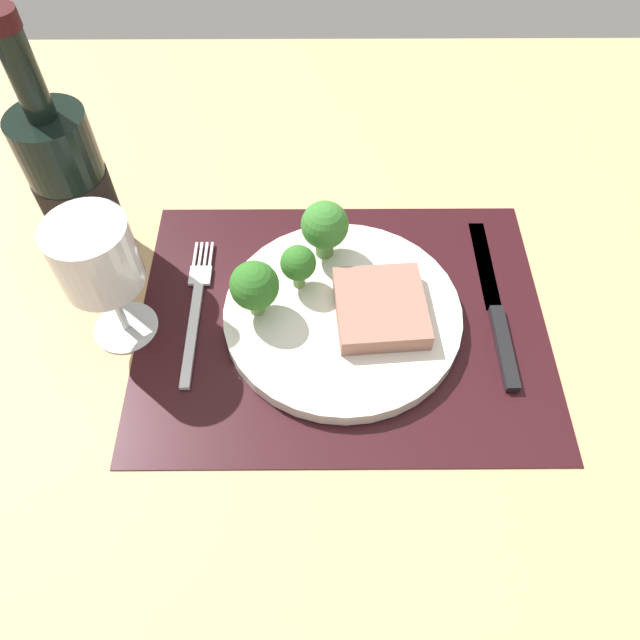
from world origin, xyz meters
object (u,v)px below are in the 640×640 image
object	(u,v)px
wine_bottle	(73,187)
wine_glass	(97,262)
steak	(381,308)
plate	(342,314)
knife	(496,312)
fork	(196,307)

from	to	relation	value
wine_bottle	wine_glass	bearing A→B (deg)	-65.49
steak	wine_bottle	distance (cm)	34.03
plate	wine_glass	size ratio (longest dim) A/B	1.66
knife	wine_glass	size ratio (longest dim) A/B	1.54
steak	fork	distance (cm)	19.69
steak	wine_glass	xyz separation A→B (cm)	(-26.55, -0.31, 7.62)
steak	plate	bearing A→B (deg)	171.96
plate	steak	distance (cm)	4.28
steak	wine_bottle	bearing A→B (deg)	161.18
plate	steak	xyz separation A→B (cm)	(3.82, -0.54, 1.85)
steak	wine_glass	world-z (taller)	wine_glass
wine_bottle	wine_glass	size ratio (longest dim) A/B	1.87
fork	wine_glass	size ratio (longest dim) A/B	1.28
steak	knife	distance (cm)	12.82
steak	fork	xyz separation A→B (cm)	(-19.44, 1.96, -2.40)
wine_bottle	wine_glass	distance (cm)	12.22
plate	wine_glass	world-z (taller)	wine_glass
knife	wine_glass	distance (cm)	40.38
fork	steak	bearing A→B (deg)	-7.75
steak	knife	size ratio (longest dim) A/B	0.42
steak	knife	bearing A→B (deg)	4.87
wine_glass	fork	bearing A→B (deg)	17.72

